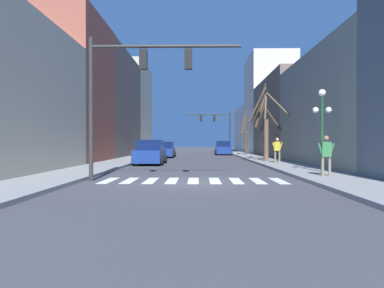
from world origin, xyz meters
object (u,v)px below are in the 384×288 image
traffic_signal_far (217,123)px  car_at_intersection (223,148)px  street_tree_left_near (266,127)px  traffic_signal_near (135,77)px  pedestrian_near_right_corner (277,148)px  street_tree_left_far (264,130)px  car_parked_left_far (150,153)px  street_tree_right_mid (245,136)px  pedestrian_on_left_sidewalk (326,152)px  street_lamp_right_corner (322,113)px  car_parked_right_near (165,150)px

traffic_signal_far → car_at_intersection: traffic_signal_far is taller
traffic_signal_far → car_at_intersection: bearing=-48.2°
car_at_intersection → street_tree_left_near: 18.43m
traffic_signal_far → traffic_signal_near: bearing=-98.6°
pedestrian_near_right_corner → street_tree_left_far: 5.72m
traffic_signal_near → car_parked_left_far: size_ratio=1.31×
street_tree_left_far → street_tree_right_mid: bearing=90.1°
traffic_signal_far → street_tree_right_mid: size_ratio=1.10×
pedestrian_near_right_corner → street_tree_left_far: size_ratio=0.31×
traffic_signal_far → pedestrian_on_left_sidewalk: (3.23, -32.53, -2.91)m
street_lamp_right_corner → street_tree_left_near: bearing=93.9°
car_at_intersection → street_tree_right_mid: size_ratio=0.76×
traffic_signal_far → street_tree_left_near: (2.99, -19.05, -1.30)m
car_parked_left_far → car_parked_right_near: bearing=0.1°
traffic_signal_far → car_parked_right_near: bearing=-123.3°
car_parked_left_far → pedestrian_on_left_sidewalk: size_ratio=2.77×
street_lamp_right_corner → car_parked_left_far: 13.27m
street_tree_right_mid → pedestrian_near_right_corner: bearing=-90.0°
pedestrian_on_left_sidewalk → pedestrian_near_right_corner: size_ratio=0.98×
street_lamp_right_corner → pedestrian_on_left_sidewalk: street_lamp_right_corner is taller
car_at_intersection → street_tree_left_far: (2.59, -15.35, 1.84)m
car_at_intersection → car_parked_left_far: size_ratio=0.84×
car_parked_right_near → pedestrian_near_right_corner: bearing=-143.7°
car_parked_right_near → pedestrian_near_right_corner: pedestrian_near_right_corner is taller
traffic_signal_far → car_parked_right_near: (-5.96, -9.06, -3.32)m
car_parked_right_near → street_tree_right_mid: street_tree_right_mid is taller
pedestrian_near_right_corner → pedestrian_on_left_sidewalk: bearing=-69.3°
traffic_signal_near → street_lamp_right_corner: (8.83, 3.04, -1.31)m
car_parked_right_near → pedestrian_near_right_corner: size_ratio=2.59×
car_parked_left_far → pedestrian_near_right_corner: 9.30m
traffic_signal_far → car_parked_left_far: bearing=-105.4°
traffic_signal_far → street_lamp_right_corner: size_ratio=1.44×
street_lamp_right_corner → street_tree_right_mid: size_ratio=0.76×
car_at_intersection → pedestrian_on_left_sidewalk: (2.46, -31.67, 0.36)m
car_parked_left_far → street_tree_left_near: bearing=-74.2°
street_tree_left_far → car_parked_right_near: bearing=142.5°
street_tree_right_mid → pedestrian_on_left_sidewalk: bearing=-90.2°
street_lamp_right_corner → car_parked_right_near: (-9.73, 21.28, -2.28)m
car_parked_left_far → car_parked_right_near: (-0.03, 12.51, -0.05)m
pedestrian_near_right_corner → street_tree_left_far: (0.01, 5.53, 1.45)m
street_tree_left_near → street_tree_right_mid: 15.91m
pedestrian_near_right_corner → street_tree_left_near: street_tree_left_near is taller
car_at_intersection → street_tree_left_near: bearing=-173.0°
pedestrian_near_right_corner → street_tree_left_far: bearing=111.3°
street_tree_left_far → pedestrian_near_right_corner: bearing=-90.1°
street_tree_left_near → pedestrian_near_right_corner: bearing=-82.3°
traffic_signal_far → street_tree_left_near: 19.33m
traffic_signal_near → car_parked_left_far: 12.36m
car_parked_right_near → traffic_signal_far: bearing=-33.3°
street_tree_right_mid → car_parked_left_far: bearing=-116.7°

